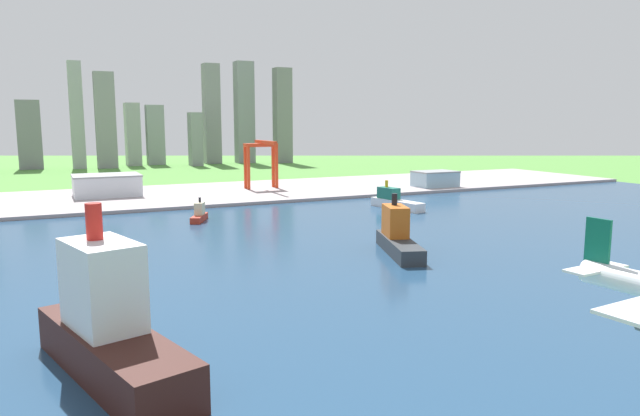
% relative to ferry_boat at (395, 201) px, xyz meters
% --- Properties ---
extents(ground_plane, '(2400.00, 2400.00, 0.00)m').
position_rel_ferry_boat_xyz_m(ground_plane, '(-125.25, -63.94, -5.16)').
color(ground_plane, '#528E3C').
extents(water_bay, '(840.00, 360.00, 0.15)m').
position_rel_ferry_boat_xyz_m(water_bay, '(-125.25, -123.94, -5.09)').
color(water_bay, navy).
rests_on(water_bay, ground).
extents(industrial_pier, '(840.00, 140.00, 2.50)m').
position_rel_ferry_boat_xyz_m(industrial_pier, '(-125.25, 126.06, -3.91)').
color(industrial_pier, '#A19597').
rests_on(industrial_pier, ground).
extents(ferry_boat, '(16.22, 45.40, 18.56)m').
position_rel_ferry_boat_xyz_m(ferry_boat, '(0.00, 0.00, 0.00)').
color(ferry_boat, white).
rests_on(ferry_boat, water_bay).
extents(container_barge, '(26.21, 49.88, 26.07)m').
position_rel_ferry_boat_xyz_m(container_barge, '(-72.22, -114.47, 2.44)').
color(container_barge, '#2D3338').
rests_on(container_barge, water_bay).
extents(cargo_ship, '(31.27, 62.96, 40.23)m').
position_rel_ferry_boat_xyz_m(cargo_ship, '(-203.82, -193.87, 6.37)').
color(cargo_ship, '#381914').
rests_on(cargo_ship, water_bay).
extents(tugboat_small, '(15.55, 23.14, 13.84)m').
position_rel_ferry_boat_xyz_m(tugboat_small, '(-132.69, 7.85, -1.07)').
color(tugboat_small, '#B22D1E').
rests_on(tugboat_small, water_bay).
extents(port_crane_red, '(27.46, 46.57, 40.72)m').
position_rel_ferry_boat_xyz_m(port_crane_red, '(-48.11, 131.39, 27.11)').
color(port_crane_red, red).
rests_on(port_crane_red, industrial_pier).
extents(warehouse_main, '(48.84, 36.86, 16.24)m').
position_rel_ferry_boat_xyz_m(warehouse_main, '(-171.80, 137.75, 5.48)').
color(warehouse_main, silver).
rests_on(warehouse_main, industrial_pier).
extents(warehouse_annex, '(36.36, 24.68, 13.57)m').
position_rel_ferry_boat_xyz_m(warehouse_annex, '(93.55, 80.52, 4.14)').
color(warehouse_annex, '#99BCD1').
rests_on(warehouse_annex, industrial_pier).
extents(distant_skyline, '(400.57, 64.40, 147.77)m').
position_rel_ferry_boat_xyz_m(distant_skyline, '(-78.17, 460.73, 54.28)').
color(distant_skyline, '#94959C').
rests_on(distant_skyline, ground).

